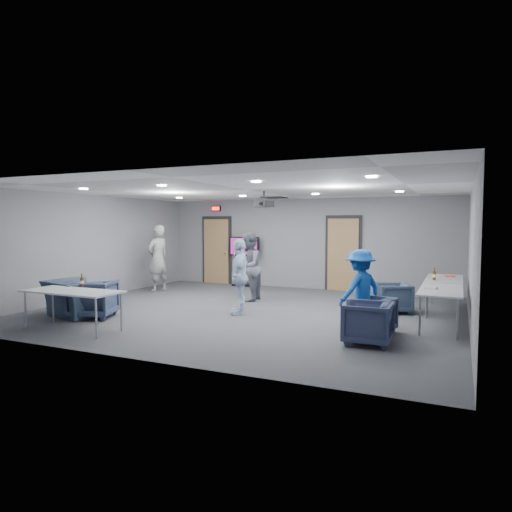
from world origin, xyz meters
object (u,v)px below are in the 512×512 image
at_px(chair_right_a, 394,298).
at_px(table_right_a, 444,280).
at_px(bottle_right, 434,275).
at_px(person_c, 240,277).
at_px(tv_stand, 244,258).
at_px(person_d, 360,289).
at_px(table_front_left, 72,293).
at_px(projector, 264,204).
at_px(person_b, 249,267).
at_px(chair_right_c, 368,323).
at_px(person_a, 158,258).
at_px(chair_right_b, 372,315).
at_px(chair_front_a, 93,299).
at_px(chair_front_b, 77,298).
at_px(bottle_front, 82,282).
at_px(table_right_b, 441,292).

relative_size(chair_right_a, table_right_a, 0.39).
bearing_deg(table_right_a, bottle_right, 157.54).
height_order(person_c, tv_stand, person_c).
relative_size(person_d, table_right_a, 0.81).
bearing_deg(table_front_left, projector, 55.93).
distance_m(person_b, chair_right_c, 4.64).
height_order(person_a, chair_right_b, person_a).
xyz_separation_m(chair_front_a, chair_front_b, (-0.44, -0.01, -0.01)).
distance_m(table_front_left, bottle_right, 7.40).
height_order(chair_right_c, table_right_a, table_right_a).
bearing_deg(chair_front_b, chair_front_a, -164.29).
distance_m(person_c, bottle_front, 3.18).
distance_m(chair_front_b, bottle_right, 7.67).
height_order(chair_front_a, projector, projector).
height_order(person_a, chair_front_a, person_a).
bearing_deg(chair_front_b, table_right_b, -150.65).
xyz_separation_m(chair_front_a, bottle_front, (0.25, -0.54, 0.43)).
distance_m(chair_right_c, table_front_left, 5.27).
height_order(person_b, table_right_a, person_b).
xyz_separation_m(chair_right_b, bottle_front, (-5.27, -1.57, 0.50)).
bearing_deg(chair_right_c, projector, -128.83).
bearing_deg(person_b, bottle_front, -31.18).
bearing_deg(chair_right_c, tv_stand, -139.05).
bearing_deg(chair_right_b, bottle_front, -59.59).
bearing_deg(chair_right_a, person_b, -111.44).
distance_m(person_a, chair_front_a, 3.81).
relative_size(table_front_left, projector, 4.16).
height_order(bottle_right, projector, projector).
relative_size(chair_right_b, table_right_b, 0.39).
distance_m(person_b, bottle_right, 4.36).
distance_m(chair_right_a, chair_front_a, 6.43).
bearing_deg(chair_right_c, table_front_left, -77.02).
relative_size(table_right_a, projector, 4.06).
bearing_deg(person_a, bottle_right, 101.88).
distance_m(bottle_right, projector, 4.05).
bearing_deg(bottle_front, projector, 48.94).
distance_m(bottle_front, tv_stand, 6.30).
bearing_deg(tv_stand, table_front_left, -92.12).
bearing_deg(chair_front_b, table_front_left, 146.63).
distance_m(chair_right_b, bottle_right, 2.58).
distance_m(person_c, bottle_right, 4.22).
height_order(chair_right_b, chair_front_a, chair_front_a).
bearing_deg(table_right_a, person_c, 119.20).
height_order(chair_front_b, table_right_b, chair_front_b).
xyz_separation_m(table_right_a, projector, (-3.80, -1.43, 1.72)).
bearing_deg(person_c, person_a, -143.38).
height_order(chair_front_b, table_front_left, chair_front_b).
relative_size(chair_right_a, chair_front_b, 0.61).
xyz_separation_m(chair_front_b, tv_stand, (1.16, 5.76, 0.49)).
bearing_deg(tv_stand, person_b, -62.18).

